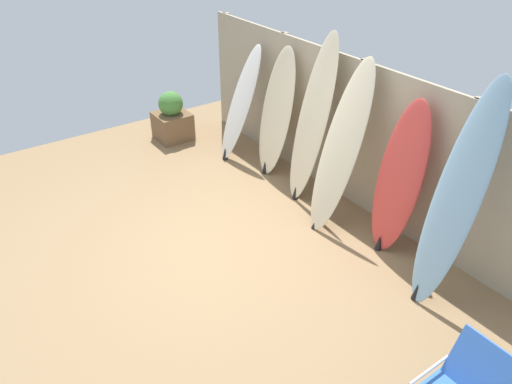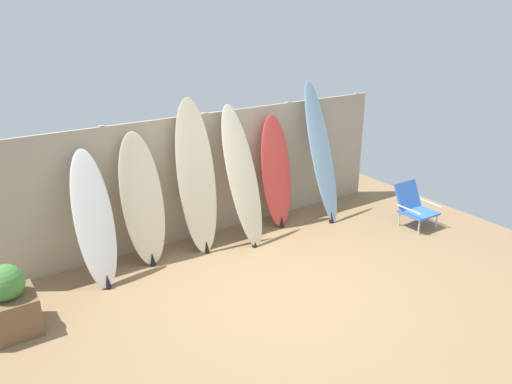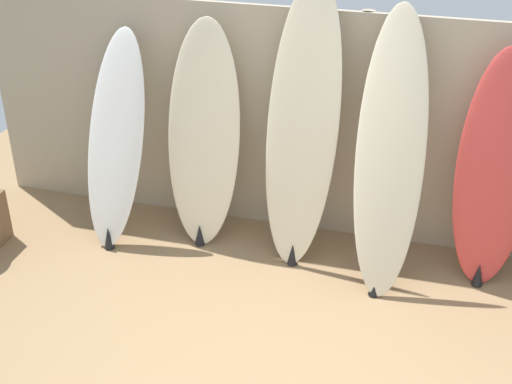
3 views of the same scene
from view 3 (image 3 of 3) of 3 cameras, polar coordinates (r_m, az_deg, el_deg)
name	(u,v)px [view 3 (image 3 of 3)]	position (r m, az deg, el deg)	size (l,w,h in m)	color
fence_back	(359,131)	(5.44, 8.23, 4.89)	(6.08, 0.11, 1.80)	tan
surfboard_white_0	(116,141)	(5.56, -11.17, 3.99)	(0.51, 0.71, 1.62)	white
surfboard_cream_1	(204,137)	(5.40, -4.21, 4.39)	(0.58, 0.46, 1.73)	beige
surfboard_cream_2	(302,129)	(5.11, 3.72, 5.02)	(0.58, 0.56, 2.08)	beige
surfboard_cream_3	(390,156)	(4.95, 10.69, 2.85)	(0.54, 0.77, 1.94)	beige
surfboard_red_4	(495,173)	(5.17, 18.57, 1.49)	(0.54, 0.41, 1.70)	#D13D38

